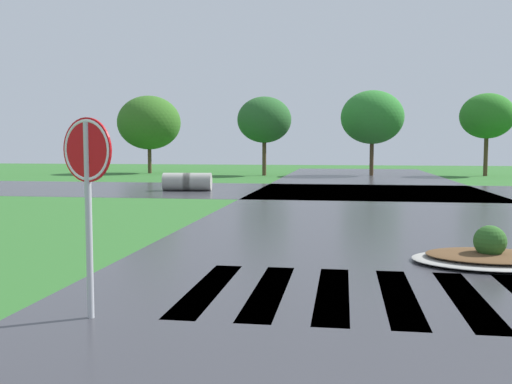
% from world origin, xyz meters
% --- Properties ---
extents(asphalt_roadway, '(10.44, 80.00, 0.01)m').
position_xyz_m(asphalt_roadway, '(0.00, 10.00, 0.00)').
color(asphalt_roadway, '#35353A').
rests_on(asphalt_roadway, ground).
extents(asphalt_cross_road, '(90.00, 9.39, 0.01)m').
position_xyz_m(asphalt_cross_road, '(0.00, 24.08, 0.00)').
color(asphalt_cross_road, '#35353A').
rests_on(asphalt_cross_road, ground).
extents(crosswalk_stripes, '(6.75, 3.11, 0.01)m').
position_xyz_m(crosswalk_stripes, '(0.00, 5.85, 0.00)').
color(crosswalk_stripes, white).
rests_on(crosswalk_stripes, ground).
extents(stop_sign, '(0.72, 0.30, 2.40)m').
position_xyz_m(stop_sign, '(-4.20, 4.24, 1.78)').
color(stop_sign, '#B2B5BA').
rests_on(stop_sign, ground).
extents(median_island, '(2.65, 1.87, 0.68)m').
position_xyz_m(median_island, '(1.32, 8.28, 0.14)').
color(median_island, '#9E9B93').
rests_on(median_island, ground).
extents(drainage_pipe_stack, '(2.30, 1.07, 0.83)m').
position_xyz_m(drainage_pipe_stack, '(-8.34, 23.25, 0.42)').
color(drainage_pipe_stack, '#9E9B93').
rests_on(drainage_pipe_stack, ground).
extents(background_treeline, '(46.40, 6.42, 5.94)m').
position_xyz_m(background_treeline, '(1.12, 38.45, 3.92)').
color(background_treeline, '#4C3823').
rests_on(background_treeline, ground).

